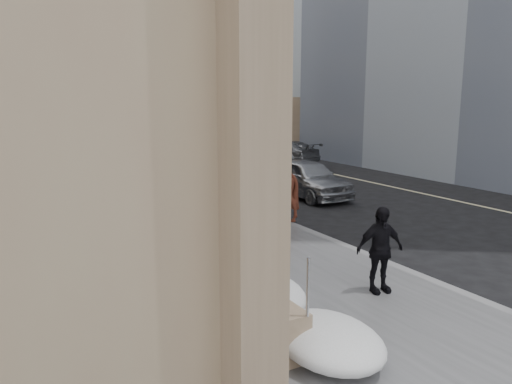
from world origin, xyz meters
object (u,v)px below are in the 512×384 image
(mounted_horse_right, at_px, (260,186))
(car_grey, at_px, (286,152))
(pedestrian, at_px, (380,250))
(car_silver, at_px, (307,178))
(mounted_horse_left, at_px, (154,200))

(mounted_horse_right, distance_m, car_grey, 15.06)
(pedestrian, xyz_separation_m, car_silver, (4.68, 9.32, -0.23))
(mounted_horse_right, relative_size, car_silver, 0.59)
(mounted_horse_left, xyz_separation_m, pedestrian, (2.76, -6.12, -0.20))
(mounted_horse_left, bearing_deg, car_grey, -110.22)
(mounted_horse_left, distance_m, mounted_horse_right, 3.49)
(mounted_horse_right, distance_m, car_silver, 5.03)
(car_silver, bearing_deg, car_grey, 63.53)
(mounted_horse_left, relative_size, mounted_horse_right, 0.99)
(pedestrian, distance_m, car_grey, 20.78)
(car_silver, xyz_separation_m, car_grey, (4.77, 9.19, -0.08))
(car_grey, bearing_deg, pedestrian, 54.81)
(mounted_horse_right, relative_size, pedestrian, 1.53)
(mounted_horse_left, bearing_deg, mounted_horse_right, -153.49)
(car_grey, bearing_deg, mounted_horse_right, 46.40)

